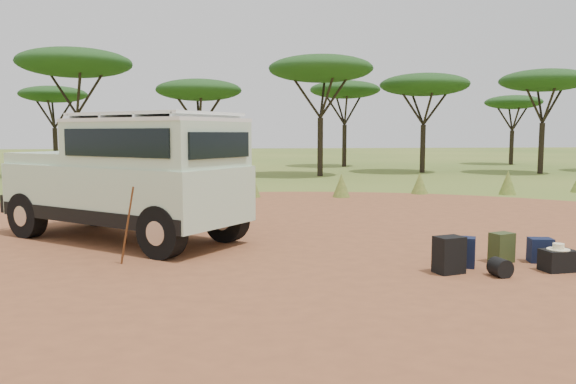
{
  "coord_description": "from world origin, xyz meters",
  "views": [
    {
      "loc": [
        -1.13,
        -10.03,
        2.16
      ],
      "look_at": [
        0.24,
        0.89,
        1.0
      ],
      "focal_mm": 35.0,
      "sensor_mm": 36.0,
      "label": 1
    }
  ],
  "objects": [
    {
      "name": "ground",
      "position": [
        0.0,
        0.0,
        0.0
      ],
      "size": [
        140.0,
        140.0,
        0.0
      ],
      "primitive_type": "plane",
      "color": "#4B6925",
      "rests_on": "ground"
    },
    {
      "name": "grass_fringe",
      "position": [
        0.12,
        8.67,
        0.4
      ],
      "size": [
        36.6,
        1.6,
        0.9
      ],
      "color": "#4B6925",
      "rests_on": "ground"
    },
    {
      "name": "backpack_olive",
      "position": [
        3.57,
        -1.33,
        0.25
      ],
      "size": [
        0.43,
        0.36,
        0.5
      ],
      "primitive_type": "cube",
      "rotation": [
        0.0,
        0.0,
        0.33
      ],
      "color": "#313A1A",
      "rests_on": "ground"
    },
    {
      "name": "hard_case",
      "position": [
        4.13,
        -2.02,
        0.17
      ],
      "size": [
        0.52,
        0.39,
        0.34
      ],
      "primitive_type": "cube",
      "rotation": [
        0.0,
        0.0,
        0.1
      ],
      "color": "black",
      "rests_on": "ground"
    },
    {
      "name": "walking_staff",
      "position": [
        -2.61,
        -0.75,
        0.65
      ],
      "size": [
        0.29,
        0.2,
        1.3
      ],
      "primitive_type": "cylinder",
      "rotation": [
        0.22,
        0.0,
        1.01
      ],
      "color": "brown",
      "rests_on": "ground"
    },
    {
      "name": "safari_vehicle",
      "position": [
        -2.87,
        1.43,
        1.22
      ],
      "size": [
        5.3,
        4.83,
        2.54
      ],
      "rotation": [
        0.0,
        0.0,
        -0.68
      ],
      "color": "beige",
      "rests_on": "ground"
    },
    {
      "name": "backpack_navy",
      "position": [
        2.78,
        -1.56,
        0.25
      ],
      "size": [
        0.46,
        0.41,
        0.49
      ],
      "primitive_type": "cube",
      "rotation": [
        0.0,
        0.0,
        -0.47
      ],
      "color": "#111736",
      "rests_on": "ground"
    },
    {
      "name": "stuff_sack",
      "position": [
        3.07,
        -2.22,
        0.14
      ],
      "size": [
        0.32,
        0.32,
        0.28
      ],
      "primitive_type": "cylinder",
      "rotation": [
        1.57,
        0.0,
        0.14
      ],
      "color": "black",
      "rests_on": "ground"
    },
    {
      "name": "dirt_clearing",
      "position": [
        0.0,
        0.0,
        0.0
      ],
      "size": [
        23.0,
        23.0,
        0.01
      ],
      "primitive_type": "cylinder",
      "color": "brown",
      "rests_on": "ground"
    },
    {
      "name": "acacia_treeline",
      "position": [
        0.75,
        19.81,
        4.87
      ],
      "size": [
        46.7,
        13.2,
        6.26
      ],
      "color": "black",
      "rests_on": "ground"
    },
    {
      "name": "backpack_black",
      "position": [
        2.39,
        -1.92,
        0.29
      ],
      "size": [
        0.49,
        0.42,
        0.58
      ],
      "primitive_type": "cube",
      "rotation": [
        0.0,
        0.0,
        0.28
      ],
      "color": "black",
      "rests_on": "ground"
    },
    {
      "name": "safari_hat",
      "position": [
        4.13,
        -2.02,
        0.38
      ],
      "size": [
        0.34,
        0.34,
        0.1
      ],
      "color": "beige",
      "rests_on": "hard_case"
    },
    {
      "name": "duffel_navy",
      "position": [
        4.21,
        -1.41,
        0.21
      ],
      "size": [
        0.42,
        0.34,
        0.41
      ],
      "primitive_type": "cube",
      "rotation": [
        0.0,
        0.0,
        -0.2
      ],
      "color": "#111736",
      "rests_on": "ground"
    }
  ]
}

